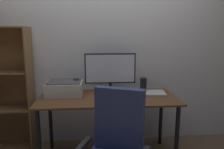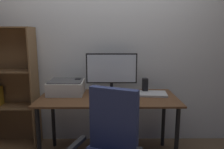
# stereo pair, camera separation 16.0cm
# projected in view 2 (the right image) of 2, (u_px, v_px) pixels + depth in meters

# --- Properties ---
(back_wall) EXTENTS (6.40, 0.10, 2.60)m
(back_wall) POSITION_uv_depth(u_px,v_px,m) (108.00, 44.00, 2.74)
(back_wall) COLOR silver
(back_wall) RESTS_ON ground
(desk) EXTENTS (1.52, 0.67, 0.74)m
(desk) POSITION_uv_depth(u_px,v_px,m) (108.00, 105.00, 2.36)
(desk) COLOR #56351E
(desk) RESTS_ON ground
(monitor) EXTENTS (0.60, 0.20, 0.47)m
(monitor) POSITION_uv_depth(u_px,v_px,m) (112.00, 70.00, 2.49)
(monitor) COLOR black
(monitor) RESTS_ON desk
(keyboard) EXTENTS (0.29, 0.11, 0.02)m
(keyboard) POSITION_uv_depth(u_px,v_px,m) (110.00, 100.00, 2.19)
(keyboard) COLOR black
(keyboard) RESTS_ON desk
(mouse) EXTENTS (0.08, 0.11, 0.03)m
(mouse) POSITION_uv_depth(u_px,v_px,m) (133.00, 99.00, 2.20)
(mouse) COLOR black
(mouse) RESTS_ON desk
(coffee_mug) EXTENTS (0.10, 0.08, 0.09)m
(coffee_mug) POSITION_uv_depth(u_px,v_px,m) (124.00, 94.00, 2.31)
(coffee_mug) COLOR white
(coffee_mug) RESTS_ON desk
(laptop) EXTENTS (0.34, 0.26, 0.02)m
(laptop) POSITION_uv_depth(u_px,v_px,m) (152.00, 94.00, 2.43)
(laptop) COLOR #B7BABC
(laptop) RESTS_ON desk
(speaker_left) EXTENTS (0.06, 0.07, 0.17)m
(speaker_left) POSITION_uv_depth(u_px,v_px,m) (78.00, 85.00, 2.51)
(speaker_left) COLOR black
(speaker_left) RESTS_ON desk
(speaker_right) EXTENTS (0.06, 0.07, 0.17)m
(speaker_right) POSITION_uv_depth(u_px,v_px,m) (145.00, 85.00, 2.51)
(speaker_right) COLOR black
(speaker_right) RESTS_ON desk
(printer) EXTENTS (0.40, 0.34, 0.16)m
(printer) POSITION_uv_depth(u_px,v_px,m) (66.00, 87.00, 2.46)
(printer) COLOR silver
(printer) RESTS_ON desk
(bookshelf) EXTENTS (0.63, 0.28, 1.51)m
(bookshelf) POSITION_uv_depth(u_px,v_px,m) (10.00, 89.00, 2.66)
(bookshelf) COLOR brown
(bookshelf) RESTS_ON ground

